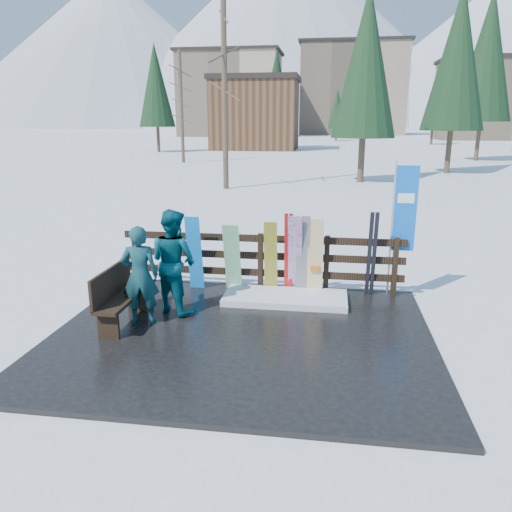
% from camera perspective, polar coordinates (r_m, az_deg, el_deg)
% --- Properties ---
extents(ground, '(700.00, 700.00, 0.00)m').
position_cam_1_polar(ground, '(8.09, -1.68, -9.36)').
color(ground, white).
rests_on(ground, ground).
extents(deck, '(6.00, 5.00, 0.08)m').
position_cam_1_polar(deck, '(8.08, -1.68, -9.11)').
color(deck, black).
rests_on(deck, ground).
extents(fence, '(5.60, 0.10, 1.15)m').
position_cam_1_polar(fence, '(9.89, 0.52, -0.20)').
color(fence, black).
rests_on(fence, deck).
extents(snow_patch, '(2.30, 1.00, 0.12)m').
position_cam_1_polar(snow_patch, '(9.44, 3.36, -4.80)').
color(snow_patch, white).
rests_on(snow_patch, deck).
extents(bench, '(0.41, 1.50, 0.97)m').
position_cam_1_polar(bench, '(8.57, -15.45, -4.23)').
color(bench, black).
rests_on(bench, deck).
extents(snowboard_0, '(0.29, 0.32, 1.52)m').
position_cam_1_polar(snowboard_0, '(9.91, -7.02, 0.32)').
color(snowboard_0, '#0F87EF').
rests_on(snowboard_0, deck).
extents(snowboard_1, '(0.32, 0.39, 1.39)m').
position_cam_1_polar(snowboard_1, '(9.76, -2.72, -0.22)').
color(snowboard_1, silver).
rests_on(snowboard_1, deck).
extents(snowboard_2, '(0.25, 0.26, 1.45)m').
position_cam_1_polar(snowboard_2, '(9.63, 1.69, -0.21)').
color(snowboard_2, yellow).
rests_on(snowboard_2, deck).
extents(snowboard_3, '(0.26, 0.43, 1.59)m').
position_cam_1_polar(snowboard_3, '(9.57, 4.47, 0.09)').
color(snowboard_3, white).
rests_on(snowboard_3, deck).
extents(snowboard_4, '(0.26, 0.22, 1.58)m').
position_cam_1_polar(snowboard_4, '(9.57, 5.38, 0.02)').
color(snowboard_4, black).
rests_on(snowboard_4, deck).
extents(snowboard_5, '(0.30, 0.19, 1.53)m').
position_cam_1_polar(snowboard_5, '(9.57, 6.79, -0.20)').
color(snowboard_5, white).
rests_on(snowboard_5, deck).
extents(ski_pair_a, '(0.17, 0.20, 1.61)m').
position_cam_1_polar(ski_pair_a, '(9.65, 3.74, 0.27)').
color(ski_pair_a, '#B01615').
rests_on(ski_pair_a, deck).
extents(ski_pair_b, '(0.17, 0.34, 1.69)m').
position_cam_1_polar(ski_pair_b, '(9.65, 13.09, 0.13)').
color(ski_pair_b, black).
rests_on(ski_pair_b, deck).
extents(rental_flag, '(0.45, 0.04, 2.60)m').
position_cam_1_polar(rental_flag, '(9.74, 16.34, 4.65)').
color(rental_flag, silver).
rests_on(rental_flag, deck).
extents(person_front, '(0.68, 0.51, 1.67)m').
position_cam_1_polar(person_front, '(8.39, -13.12, -2.18)').
color(person_front, '#165C4E').
rests_on(person_front, deck).
extents(person_back, '(1.12, 1.03, 1.84)m').
position_cam_1_polar(person_back, '(8.80, -9.42, -0.60)').
color(person_back, '#074A59').
rests_on(person_back, deck).
extents(resort_buildings, '(73.00, 87.60, 22.60)m').
position_cam_1_polar(resort_buildings, '(122.82, 8.74, 17.98)').
color(resort_buildings, tan).
rests_on(resort_buildings, ground).
extents(trees, '(42.13, 68.68, 13.34)m').
position_cam_1_polar(trees, '(54.84, 11.26, 17.29)').
color(trees, '#382B1E').
rests_on(trees, ground).
extents(mountains, '(520.00, 260.00, 120.00)m').
position_cam_1_polar(mountains, '(339.12, 6.92, 22.98)').
color(mountains, white).
rests_on(mountains, ground).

